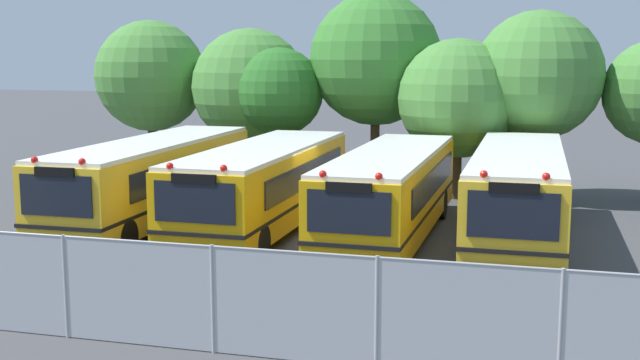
{
  "coord_description": "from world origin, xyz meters",
  "views": [
    {
      "loc": [
        5.94,
        -22.63,
        5.32
      ],
      "look_at": [
        -0.21,
        0.0,
        1.6
      ],
      "focal_mm": 44.89,
      "sensor_mm": 36.0,
      "label": 1
    }
  ],
  "objects_px": {
    "school_bus_0": "(153,179)",
    "tree_4": "(454,97)",
    "tree_0": "(150,75)",
    "tree_3": "(374,58)",
    "school_bus_1": "(264,184)",
    "school_bus_3": "(518,192)",
    "tree_1": "(253,88)",
    "school_bus_2": "(391,191)",
    "tree_5": "(537,73)",
    "tree_2": "(280,93)"
  },
  "relations": [
    {
      "from": "school_bus_0",
      "to": "tree_4",
      "type": "distance_m",
      "value": 11.31
    },
    {
      "from": "school_bus_3",
      "to": "tree_0",
      "type": "relative_size",
      "value": 1.59
    },
    {
      "from": "school_bus_0",
      "to": "tree_5",
      "type": "relative_size",
      "value": 1.58
    },
    {
      "from": "school_bus_0",
      "to": "tree_3",
      "type": "distance_m",
      "value": 10.86
    },
    {
      "from": "school_bus_1",
      "to": "school_bus_3",
      "type": "distance_m",
      "value": 7.44
    },
    {
      "from": "school_bus_0",
      "to": "tree_4",
      "type": "bearing_deg",
      "value": -141.14
    },
    {
      "from": "school_bus_1",
      "to": "tree_0",
      "type": "bearing_deg",
      "value": -46.99
    },
    {
      "from": "tree_0",
      "to": "tree_3",
      "type": "distance_m",
      "value": 9.84
    },
    {
      "from": "school_bus_0",
      "to": "tree_4",
      "type": "height_order",
      "value": "tree_4"
    },
    {
      "from": "school_bus_2",
      "to": "tree_1",
      "type": "distance_m",
      "value": 11.78
    },
    {
      "from": "tree_5",
      "to": "school_bus_3",
      "type": "bearing_deg",
      "value": -92.8
    },
    {
      "from": "tree_3",
      "to": "school_bus_3",
      "type": "bearing_deg",
      "value": -55.12
    },
    {
      "from": "school_bus_1",
      "to": "tree_5",
      "type": "xyz_separation_m",
      "value": [
        7.78,
        7.54,
        3.18
      ]
    },
    {
      "from": "school_bus_0",
      "to": "tree_1",
      "type": "xyz_separation_m",
      "value": [
        0.15,
        8.79,
        2.46
      ]
    },
    {
      "from": "tree_2",
      "to": "tree_3",
      "type": "height_order",
      "value": "tree_3"
    },
    {
      "from": "school_bus_1",
      "to": "tree_0",
      "type": "relative_size",
      "value": 1.54
    },
    {
      "from": "tree_0",
      "to": "tree_4",
      "type": "distance_m",
      "value": 13.29
    },
    {
      "from": "school_bus_0",
      "to": "school_bus_3",
      "type": "xyz_separation_m",
      "value": [
        11.08,
        0.38,
        0.0
      ]
    },
    {
      "from": "school_bus_2",
      "to": "tree_5",
      "type": "bearing_deg",
      "value": -116.37
    },
    {
      "from": "tree_1",
      "to": "tree_3",
      "type": "height_order",
      "value": "tree_3"
    },
    {
      "from": "school_bus_1",
      "to": "school_bus_3",
      "type": "height_order",
      "value": "school_bus_3"
    },
    {
      "from": "school_bus_1",
      "to": "tree_0",
      "type": "xyz_separation_m",
      "value": [
        -8.23,
        8.85,
        3.0
      ]
    },
    {
      "from": "school_bus_2",
      "to": "tree_5",
      "type": "distance_m",
      "value": 9.17
    },
    {
      "from": "school_bus_2",
      "to": "tree_1",
      "type": "height_order",
      "value": "tree_1"
    },
    {
      "from": "school_bus_1",
      "to": "school_bus_3",
      "type": "xyz_separation_m",
      "value": [
        7.43,
        0.31,
        0.04
      ]
    },
    {
      "from": "school_bus_0",
      "to": "school_bus_2",
      "type": "height_order",
      "value": "school_bus_0"
    },
    {
      "from": "tree_2",
      "to": "tree_4",
      "type": "distance_m",
      "value": 6.87
    },
    {
      "from": "school_bus_0",
      "to": "school_bus_2",
      "type": "relative_size",
      "value": 1.04
    },
    {
      "from": "school_bus_3",
      "to": "school_bus_2",
      "type": "bearing_deg",
      "value": 6.72
    },
    {
      "from": "tree_0",
      "to": "tree_4",
      "type": "bearing_deg",
      "value": -8.23
    },
    {
      "from": "school_bus_3",
      "to": "tree_2",
      "type": "bearing_deg",
      "value": -37.89
    },
    {
      "from": "school_bus_3",
      "to": "tree_1",
      "type": "height_order",
      "value": "tree_1"
    },
    {
      "from": "school_bus_1",
      "to": "school_bus_0",
      "type": "bearing_deg",
      "value": 1.32
    },
    {
      "from": "school_bus_3",
      "to": "school_bus_1",
      "type": "bearing_deg",
      "value": 2.26
    },
    {
      "from": "school_bus_0",
      "to": "school_bus_2",
      "type": "xyz_separation_m",
      "value": [
        7.53,
        -0.04,
        -0.05
      ]
    },
    {
      "from": "school_bus_1",
      "to": "tree_4",
      "type": "relative_size",
      "value": 1.76
    },
    {
      "from": "school_bus_2",
      "to": "tree_0",
      "type": "height_order",
      "value": "tree_0"
    },
    {
      "from": "tree_0",
      "to": "tree_2",
      "type": "bearing_deg",
      "value": -11.53
    },
    {
      "from": "tree_1",
      "to": "tree_4",
      "type": "distance_m",
      "value": 8.59
    },
    {
      "from": "school_bus_2",
      "to": "school_bus_3",
      "type": "xyz_separation_m",
      "value": [
        3.55,
        0.42,
        0.05
      ]
    },
    {
      "from": "tree_0",
      "to": "tree_3",
      "type": "height_order",
      "value": "tree_3"
    },
    {
      "from": "tree_1",
      "to": "school_bus_2",
      "type": "bearing_deg",
      "value": -50.12
    },
    {
      "from": "tree_3",
      "to": "school_bus_1",
      "type": "bearing_deg",
      "value": -100.34
    },
    {
      "from": "school_bus_1",
      "to": "tree_4",
      "type": "distance_m",
      "value": 8.83
    },
    {
      "from": "school_bus_2",
      "to": "tree_0",
      "type": "distance_m",
      "value": 15.37
    },
    {
      "from": "tree_0",
      "to": "school_bus_1",
      "type": "bearing_deg",
      "value": -47.1
    },
    {
      "from": "tree_0",
      "to": "tree_1",
      "type": "relative_size",
      "value": 1.06
    },
    {
      "from": "tree_4",
      "to": "tree_2",
      "type": "bearing_deg",
      "value": 174.86
    },
    {
      "from": "school_bus_0",
      "to": "tree_5",
      "type": "xyz_separation_m",
      "value": [
        11.43,
        7.62,
        3.15
      ]
    },
    {
      "from": "school_bus_1",
      "to": "tree_3",
      "type": "xyz_separation_m",
      "value": [
        1.59,
        8.69,
        3.73
      ]
    }
  ]
}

